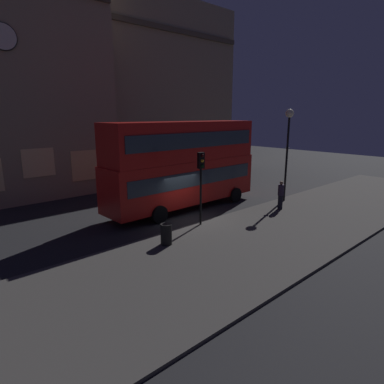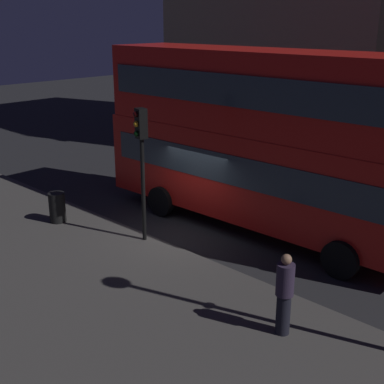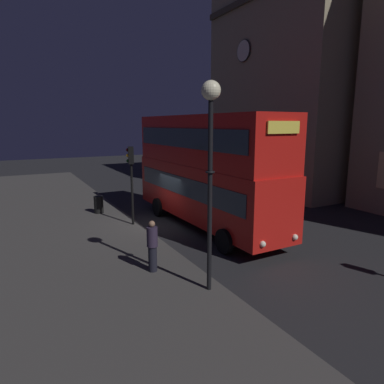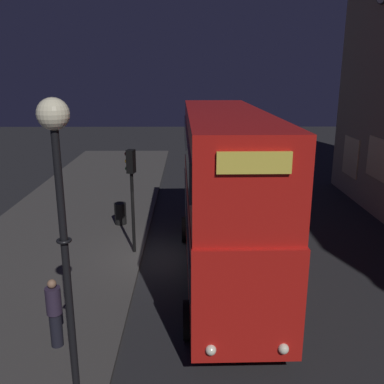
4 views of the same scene
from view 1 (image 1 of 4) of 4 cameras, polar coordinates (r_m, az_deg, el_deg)
name	(u,v)px [view 1 (image 1 of 4)]	position (r m, az deg, el deg)	size (l,w,h in m)	color
ground_plane	(189,220)	(19.06, -0.50, -4.92)	(80.00, 80.00, 0.00)	#232326
sidewalk_slab	(252,241)	(16.13, 10.33, -8.38)	(44.00, 7.23, 0.12)	#423F3D
building_with_clock	(9,83)	(29.13, -29.24, 16.25)	(12.27, 9.88, 16.54)	tan
building_plain_facade	(155,91)	(36.80, -6.42, 17.03)	(15.31, 8.62, 16.77)	tan
double_decker_bus	(184,162)	(20.71, -1.44, 5.31)	(11.00, 2.96, 5.56)	red
traffic_light_near_kerb	(201,173)	(17.27, 1.58, 3.27)	(0.37, 0.39, 3.94)	black
traffic_light_far_side	(248,151)	(30.96, 9.80, 7.14)	(0.37, 0.39, 3.79)	black
street_lamp	(288,132)	(23.08, 16.45, 9.94)	(0.55, 0.55, 6.21)	black
pedestrian	(281,195)	(21.32, 15.20, -0.48)	(0.38, 0.38, 1.81)	black
litter_bin	(166,234)	(15.20, -4.51, -7.35)	(0.53, 0.53, 0.98)	black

